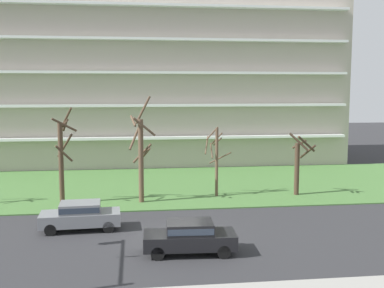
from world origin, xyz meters
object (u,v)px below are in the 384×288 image
Objects in this scene: sedan_black_near_left at (190,236)px; sedan_gray_center_left at (80,215)px; tree_left at (62,156)px; tree_right at (216,158)px; tree_center at (141,154)px; tree_far_right at (299,163)px.

sedan_gray_center_left is at bearing 144.25° from sedan_black_near_left.
tree_right is at bearing 5.23° from tree_left.
tree_center reaches higher than tree_right.
tree_far_right is (11.54, 0.76, -0.99)m from tree_center.
tree_left reaches higher than sedan_gray_center_left.
tree_left is 13.16m from sedan_black_near_left.
tree_far_right is (6.10, -0.45, -0.40)m from tree_right.
tree_far_right is at bearing 52.59° from sedan_black_near_left.
tree_center reaches higher than sedan_gray_center_left.
tree_left is at bearing 128.05° from sedan_black_near_left.
tree_far_right is 1.06× the size of sedan_gray_center_left.
tree_right reaches higher than sedan_black_near_left.
tree_left is at bearing -76.27° from sedan_gray_center_left.
tree_center reaches higher than tree_far_right.
tree_center is at bearing -2.43° from tree_left.
tree_center is 1.45× the size of tree_right.
tree_far_right is at bearing -4.23° from tree_right.
sedan_gray_center_left is at bearing -141.76° from tree_right.
sedan_gray_center_left is (-8.95, -7.05, -1.97)m from tree_right.
sedan_gray_center_left is (-15.04, -6.60, -1.57)m from tree_far_right.
tree_center is 11.61m from tree_far_right.
tree_left is 1.48× the size of sedan_gray_center_left.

